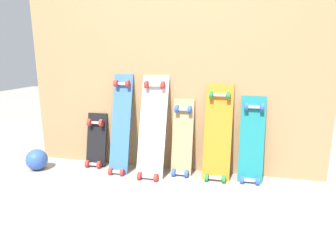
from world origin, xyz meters
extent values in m
plane|color=#9E9991|center=(0.00, 0.00, 0.00)|extent=(12.00, 12.00, 0.00)
cube|color=tan|center=(0.00, 0.07, 0.86)|extent=(2.67, 0.04, 1.71)
cube|color=black|center=(-0.71, -0.02, 0.21)|extent=(0.19, 0.14, 0.56)
cube|color=#B7B7BF|center=(-0.71, -0.09, 0.03)|extent=(0.09, 0.04, 0.03)
cube|color=#B7B7BF|center=(-0.71, 0.00, 0.41)|extent=(0.09, 0.04, 0.03)
cylinder|color=red|center=(-0.77, -0.11, 0.03)|extent=(0.03, 0.07, 0.07)
cylinder|color=red|center=(-0.65, -0.11, 0.03)|extent=(0.03, 0.07, 0.07)
cylinder|color=red|center=(-0.77, -0.02, 0.41)|extent=(0.03, 0.07, 0.07)
cylinder|color=red|center=(-0.65, -0.02, 0.41)|extent=(0.03, 0.07, 0.07)
cube|color=#386BAD|center=(-0.43, -0.08, 0.40)|extent=(0.18, 0.26, 0.93)
cube|color=#B7B7BF|center=(-0.43, -0.21, 0.03)|extent=(0.08, 0.04, 0.03)
cube|color=#B7B7BF|center=(-0.43, 0.00, 0.78)|extent=(0.08, 0.04, 0.03)
cylinder|color=red|center=(-0.49, -0.22, 0.03)|extent=(0.03, 0.06, 0.06)
cylinder|color=red|center=(-0.38, -0.22, 0.03)|extent=(0.03, 0.06, 0.06)
cylinder|color=red|center=(-0.49, -0.02, 0.78)|extent=(0.03, 0.06, 0.06)
cylinder|color=red|center=(-0.38, -0.02, 0.78)|extent=(0.03, 0.06, 0.06)
cube|color=silver|center=(-0.13, -0.10, 0.39)|extent=(0.23, 0.31, 0.92)
cube|color=#B7B7BF|center=(-0.13, -0.25, 0.03)|extent=(0.11, 0.04, 0.03)
cube|color=#B7B7BF|center=(-0.13, -0.01, 0.77)|extent=(0.11, 0.04, 0.03)
cylinder|color=red|center=(-0.20, -0.27, 0.03)|extent=(0.03, 0.07, 0.07)
cylinder|color=red|center=(-0.06, -0.27, 0.03)|extent=(0.03, 0.07, 0.07)
cylinder|color=red|center=(-0.20, -0.03, 0.78)|extent=(0.03, 0.07, 0.07)
cylinder|color=red|center=(-0.06, -0.03, 0.78)|extent=(0.03, 0.07, 0.07)
cube|color=tan|center=(0.12, -0.03, 0.30)|extent=(0.18, 0.16, 0.72)
cube|color=#B7B7BF|center=(0.12, -0.11, 0.03)|extent=(0.08, 0.04, 0.03)
cube|color=#B7B7BF|center=(0.12, 0.00, 0.57)|extent=(0.08, 0.04, 0.03)
cylinder|color=#3359B2|center=(0.06, -0.13, 0.03)|extent=(0.03, 0.06, 0.06)
cylinder|color=#3359B2|center=(0.18, -0.13, 0.03)|extent=(0.03, 0.06, 0.06)
cylinder|color=#3359B2|center=(0.06, -0.02, 0.58)|extent=(0.03, 0.06, 0.06)
cylinder|color=#3359B2|center=(0.18, -0.02, 0.58)|extent=(0.03, 0.06, 0.06)
cube|color=orange|center=(0.43, -0.05, 0.36)|extent=(0.23, 0.20, 0.86)
cube|color=#B7B7BF|center=(0.43, -0.15, 0.03)|extent=(0.10, 0.04, 0.03)
cube|color=#B7B7BF|center=(0.43, 0.00, 0.71)|extent=(0.10, 0.04, 0.03)
cylinder|color=#268C3F|center=(0.35, -0.17, 0.03)|extent=(0.03, 0.07, 0.07)
cylinder|color=#268C3F|center=(0.50, -0.17, 0.03)|extent=(0.03, 0.07, 0.07)
cylinder|color=#268C3F|center=(0.35, -0.02, 0.71)|extent=(0.03, 0.07, 0.07)
cylinder|color=#268C3F|center=(0.50, -0.02, 0.71)|extent=(0.03, 0.07, 0.07)
cube|color=#197A7F|center=(0.71, -0.04, 0.32)|extent=(0.20, 0.18, 0.77)
cube|color=#B7B7BF|center=(0.71, -0.13, 0.03)|extent=(0.09, 0.04, 0.03)
cube|color=#B7B7BF|center=(0.71, 0.00, 0.62)|extent=(0.09, 0.04, 0.03)
cylinder|color=#3359B2|center=(0.64, -0.14, 0.03)|extent=(0.03, 0.06, 0.06)
cylinder|color=#3359B2|center=(0.77, -0.14, 0.03)|extent=(0.03, 0.06, 0.06)
cylinder|color=#3359B2|center=(0.64, -0.02, 0.62)|extent=(0.03, 0.06, 0.06)
cylinder|color=#3359B2|center=(0.77, -0.02, 0.62)|extent=(0.03, 0.06, 0.06)
sphere|color=#3359B2|center=(-1.19, -0.27, 0.10)|extent=(0.19, 0.19, 0.19)
camera|label=1|loc=(0.57, -2.50, 1.04)|focal=31.84mm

